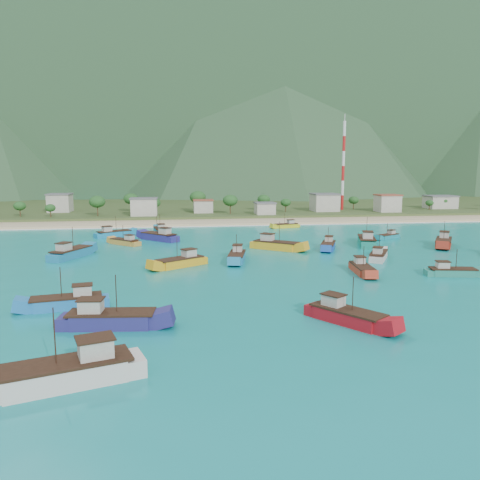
{
  "coord_description": "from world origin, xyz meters",
  "views": [
    {
      "loc": [
        -14.59,
        -88.84,
        19.52
      ],
      "look_at": [
        0.94,
        18.0,
        3.0
      ],
      "focal_mm": 35.0,
      "sensor_mm": 36.0,
      "label": 1
    }
  ],
  "objects": [
    {
      "name": "boat_6",
      "position": [
        10.19,
        21.12,
        0.93
      ],
      "size": [
        11.9,
        10.54,
        7.28
      ],
      "rotation": [
        0.0,
        0.0,
        4.04
      ],
      "color": "gold",
      "rests_on": "ground"
    },
    {
      "name": "village",
      "position": [
        12.88,
        102.07,
        4.77
      ],
      "size": [
        214.81,
        32.61,
        7.15
      ],
      "color": "beige",
      "rests_on": "ground"
    },
    {
      "name": "boat_26",
      "position": [
        -13.1,
        4.22,
        0.8
      ],
      "size": [
        11.03,
        8.82,
        6.54
      ],
      "rotation": [
        0.0,
        0.0,
        2.15
      ],
      "color": "orange",
      "rests_on": "ground"
    },
    {
      "name": "boat_12",
      "position": [
        -31.54,
        48.8,
        0.76
      ],
      "size": [
        10.82,
        8.15,
        6.32
      ],
      "rotation": [
        0.0,
        0.0,
        5.24
      ],
      "color": "#1581B2",
      "rests_on": "ground"
    },
    {
      "name": "land",
      "position": [
        0.0,
        140.0,
        0.0
      ],
      "size": [
        400.0,
        110.0,
        2.4
      ],
      "primitive_type": "cube",
      "color": "#385123",
      "rests_on": "ground"
    },
    {
      "name": "boat_7",
      "position": [
        29.58,
        5.6,
        0.68
      ],
      "size": [
        7.71,
        10.11,
        5.92
      ],
      "rotation": [
        0.0,
        0.0,
        5.74
      ],
      "color": "beige",
      "rests_on": "ground"
    },
    {
      "name": "boat_10",
      "position": [
        -29.4,
        -22.22,
        0.77
      ],
      "size": [
        11.19,
        4.97,
        6.39
      ],
      "rotation": [
        0.0,
        0.0,
        1.74
      ],
      "color": "#1C72BB",
      "rests_on": "ground"
    },
    {
      "name": "boat_2",
      "position": [
        34.68,
        23.81,
        0.98
      ],
      "size": [
        7.69,
        13.36,
        7.58
      ],
      "rotation": [
        0.0,
        0.0,
        5.96
      ],
      "color": "#14816A",
      "rests_on": "ground"
    },
    {
      "name": "boat_4",
      "position": [
        -22.59,
        -31.28,
        0.89
      ],
      "size": [
        12.29,
        4.78,
        7.08
      ],
      "rotation": [
        0.0,
        0.0,
        4.61
      ],
      "color": "navy",
      "rests_on": "ground"
    },
    {
      "name": "boat_16",
      "position": [
        45.45,
        33.96,
        0.48
      ],
      "size": [
        8.22,
        6.18,
        4.8
      ],
      "rotation": [
        0.0,
        0.0,
        2.1
      ],
      "color": "teal",
      "rests_on": "ground"
    },
    {
      "name": "radio_tower",
      "position": [
        59.39,
        108.0,
        20.66
      ],
      "size": [
        1.2,
        1.2,
        38.12
      ],
      "color": "red",
      "rests_on": "ground"
    },
    {
      "name": "boat_18",
      "position": [
        23.14,
        20.07,
        0.67
      ],
      "size": [
        6.66,
        10.24,
        5.85
      ],
      "rotation": [
        0.0,
        0.0,
        2.73
      ],
      "color": "#1C4FAF",
      "rests_on": "ground"
    },
    {
      "name": "boat_5",
      "position": [
        7.14,
        -33.81,
        0.8
      ],
      "size": [
        9.04,
        10.93,
        6.54
      ],
      "rotation": [
        0.0,
        0.0,
        3.75
      ],
      "color": "#AA111A",
      "rests_on": "ground"
    },
    {
      "name": "boat_8",
      "position": [
        20.63,
        -6.69,
        0.64
      ],
      "size": [
        4.01,
        9.87,
        5.67
      ],
      "rotation": [
        0.0,
        0.0,
        3.02
      ],
      "color": "#B83721",
      "rests_on": "ground"
    },
    {
      "name": "boat_20",
      "position": [
        -1.14,
        8.43,
        0.74
      ],
      "size": [
        5.42,
        10.98,
        6.23
      ],
      "rotation": [
        0.0,
        0.0,
        2.91
      ],
      "color": "teal",
      "rests_on": "ground"
    },
    {
      "name": "boat_15",
      "position": [
        53.4,
        19.55,
        0.87
      ],
      "size": [
        9.41,
        11.69,
        6.94
      ],
      "rotation": [
        0.0,
        0.0,
        2.55
      ],
      "color": "maroon",
      "rests_on": "ground"
    },
    {
      "name": "boat_25",
      "position": [
        22.99,
        62.05,
        0.56
      ],
      "size": [
        9.22,
        4.91,
        5.23
      ],
      "rotation": [
        0.0,
        0.0,
        1.84
      ],
      "color": "yellow",
      "rests_on": "ground"
    },
    {
      "name": "ground",
      "position": [
        0.0,
        0.0,
        0.0
      ],
      "size": [
        600.0,
        600.0,
        0.0
      ],
      "primitive_type": "plane",
      "color": "#0C7A84",
      "rests_on": "ground"
    },
    {
      "name": "boat_14",
      "position": [
        -26.86,
        33.72,
        0.6
      ],
      "size": [
        8.53,
        8.37,
        5.45
      ],
      "rotation": [
        0.0,
        0.0,
        0.8
      ],
      "color": "gold",
      "rests_on": "ground"
    },
    {
      "name": "surf_line",
      "position": [
        0.0,
        69.5,
        0.0
      ],
      "size": [
        400.0,
        2.5,
        0.08
      ],
      "primitive_type": "cube",
      "color": "white",
      "rests_on": "ground"
    },
    {
      "name": "vegetation",
      "position": [
        -7.76,
        103.34,
        5.24
      ],
      "size": [
        279.22,
        25.81,
        8.9
      ],
      "color": "#235623",
      "rests_on": "ground"
    },
    {
      "name": "beach",
      "position": [
        0.0,
        79.0,
        0.0
      ],
      "size": [
        400.0,
        18.0,
        1.2
      ],
      "primitive_type": "cube",
      "color": "beige",
      "rests_on": "ground"
    },
    {
      "name": "boat_9",
      "position": [
        -24.24,
        -46.75,
        1.02
      ],
      "size": [
        13.75,
        7.7,
        7.79
      ],
      "rotation": [
        0.0,
        0.0,
        1.88
      ],
      "color": "silver",
      "rests_on": "ground"
    },
    {
      "name": "boat_28",
      "position": [
        -18.24,
        40.04,
        0.91
      ],
      "size": [
        10.97,
        11.19,
        7.15
      ],
      "rotation": [
        0.0,
        0.0,
        0.77
      ],
      "color": "navy",
      "rests_on": "ground"
    },
    {
      "name": "boat_17",
      "position": [
        -18.29,
        53.83,
        0.73
      ],
      "size": [
        4.67,
        10.8,
        6.17
      ],
      "rotation": [
        0.0,
        0.0,
        0.16
      ],
      "color": "teal",
      "rests_on": "ground"
    },
    {
      "name": "mountains",
      "position": [
        -18.31,
        403.81,
        106.83
      ],
      "size": [
        1520.0,
        440.0,
        260.0
      ],
      "color": "slate",
      "rests_on": "ground"
    },
    {
      "name": "boat_13",
      "position": [
        35.98,
        -11.39,
        0.59
      ],
      "size": [
        9.51,
        4.52,
        5.4
      ],
      "rotation": [
        0.0,
        0.0,
        4.51
      ],
      "color": "#25816F",
      "rests_on": "ground"
    },
    {
      "name": "boat_3",
      "position": [
        -37.02,
        17.21,
        0.91
      ],
      "size": [
        8.37,
        12.53,
        7.18
      ],
      "rotation": [
        0.0,
        0.0,
        5.85
      ],
      "color": "teal",
      "rests_on": "ground"
    }
  ]
}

